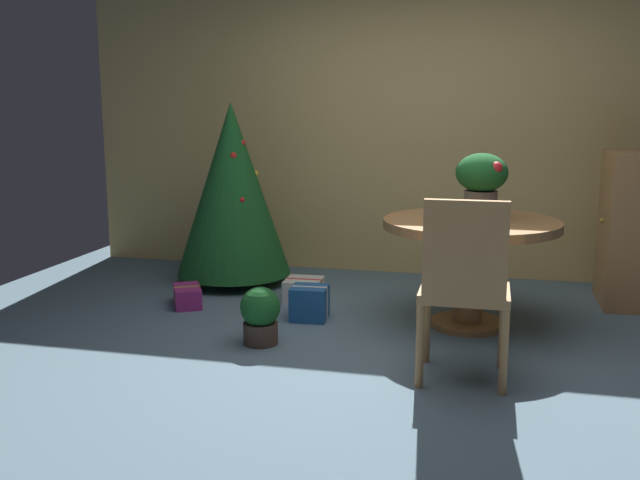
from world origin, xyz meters
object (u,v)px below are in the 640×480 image
at_px(flower_vase, 482,180).
at_px(holiday_tree, 232,189).
at_px(wooden_cabinet, 638,230).
at_px(wooden_chair_near, 465,281).
at_px(gift_box_cream, 304,290).
at_px(gift_box_purple, 187,296).
at_px(potted_plant, 260,314).
at_px(round_dining_table, 471,243).
at_px(gift_box_blue, 310,303).

height_order(flower_vase, holiday_tree, holiday_tree).
relative_size(holiday_tree, wooden_cabinet, 1.31).
bearing_deg(holiday_tree, wooden_chair_near, -42.63).
distance_m(flower_vase, holiday_tree, 2.13).
height_order(wooden_chair_near, gift_box_cream, wooden_chair_near).
distance_m(gift_box_cream, wooden_cabinet, 2.50).
relative_size(gift_box_purple, potted_plant, 1.02).
relative_size(round_dining_table, wooden_chair_near, 1.15).
distance_m(flower_vase, gift_box_cream, 1.60).
distance_m(round_dining_table, gift_box_blue, 1.17).
height_order(gift_box_purple, wooden_cabinet, wooden_cabinet).
bearing_deg(gift_box_purple, gift_box_blue, -6.76).
distance_m(wooden_chair_near, potted_plant, 1.34).
height_order(gift_box_blue, potted_plant, potted_plant).
height_order(holiday_tree, gift_box_cream, holiday_tree).
xyz_separation_m(wooden_chair_near, wooden_cabinet, (1.17, 1.85, 0.01)).
bearing_deg(potted_plant, round_dining_table, 28.10).
height_order(round_dining_table, wooden_chair_near, wooden_chair_near).
bearing_deg(flower_vase, gift_box_cream, 166.35).
height_order(gift_box_blue, gift_box_purple, gift_box_blue).
relative_size(round_dining_table, gift_box_cream, 4.02).
xyz_separation_m(holiday_tree, gift_box_purple, (-0.10, -0.74, -0.71)).
bearing_deg(potted_plant, gift_box_cream, 89.47).
distance_m(flower_vase, gift_box_purple, 2.28).
height_order(wooden_chair_near, potted_plant, wooden_chair_near).
bearing_deg(gift_box_cream, round_dining_table, -15.96).
relative_size(flower_vase, potted_plant, 1.19).
height_order(wooden_cabinet, potted_plant, wooden_cabinet).
bearing_deg(flower_vase, gift_box_purple, -179.46).
xyz_separation_m(wooden_cabinet, potted_plant, (-2.41, -1.49, -0.38)).
height_order(holiday_tree, wooden_cabinet, holiday_tree).
xyz_separation_m(round_dining_table, wooden_chair_near, (0.00, -1.02, -0.01)).
height_order(gift_box_cream, gift_box_blue, gift_box_blue).
bearing_deg(wooden_cabinet, round_dining_table, -144.62).
bearing_deg(gift_box_blue, round_dining_table, 4.97).
bearing_deg(potted_plant, gift_box_purple, 139.19).
xyz_separation_m(round_dining_table, holiday_tree, (-1.94, 0.76, 0.22)).
bearing_deg(wooden_cabinet, holiday_tree, -178.69).
distance_m(round_dining_table, wooden_cabinet, 1.44).
xyz_separation_m(gift_box_blue, wooden_cabinet, (2.24, 0.93, 0.45)).
xyz_separation_m(flower_vase, gift_box_cream, (-1.28, 0.31, -0.90)).
xyz_separation_m(round_dining_table, gift_box_blue, (-1.07, -0.09, -0.45)).
distance_m(holiday_tree, wooden_cabinet, 3.12).
bearing_deg(round_dining_table, wooden_chair_near, -90.00).
xyz_separation_m(wooden_chair_near, holiday_tree, (-1.94, 1.78, 0.22)).
xyz_separation_m(flower_vase, gift_box_blue, (-1.12, -0.13, -0.87)).
distance_m(flower_vase, gift_box_blue, 1.43).
distance_m(gift_box_blue, wooden_cabinet, 2.47).
height_order(gift_box_blue, wooden_cabinet, wooden_cabinet).
bearing_deg(wooden_cabinet, gift_box_purple, -165.79).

